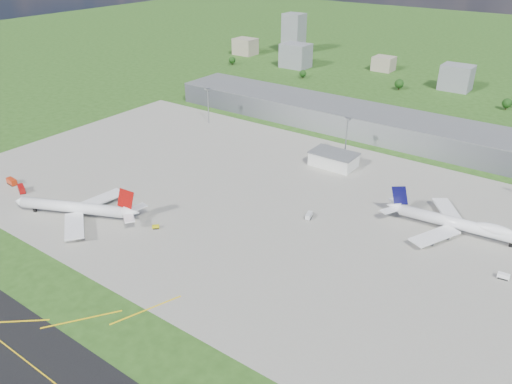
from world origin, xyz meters
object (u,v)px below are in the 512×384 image
Objects in this scene: airliner_red_twin at (78,208)px; van_white_near at (309,216)px; fire_truck at (21,189)px; crash_tender at (12,182)px; tug_yellow at (156,227)px; van_white_far at (503,276)px; airliner_blue_quad at (460,224)px.

airliner_red_twin is 10.60× the size of van_white_near.
crash_tender reaches higher than fire_truck.
tug_yellow is at bearing 175.83° from airliner_red_twin.
tug_yellow is (98.31, 13.39, -0.89)m from crash_tender.
van_white_far is at bearing 176.62° from airliner_red_twin.
van_white_far is (141.00, 54.00, 0.33)m from tug_yellow.
fire_truck is at bearing -22.53° from airliner_red_twin.
fire_truck is 12.71m from crash_tender.
crash_tender is (-12.57, 1.92, 0.06)m from fire_truck.
fire_truck is at bearing -168.91° from van_white_far.
airliner_blue_quad is 13.97× the size of van_white_far.
tug_yellow is (-116.42, -78.70, -3.95)m from airliner_blue_quad.
van_white_near is at bearing -2.27° from tug_yellow.
airliner_red_twin is at bearing 24.90° from fire_truck.
airliner_red_twin is 41.20m from tug_yellow.
van_white_near is at bearing -169.23° from airliner_red_twin.
fire_truck reaches higher than tug_yellow.
airliner_blue_quad is 233.66m from crash_tender.
tug_yellow is at bearing -164.95° from van_white_far.
van_white_near is (-62.93, -28.51, -3.43)m from airliner_blue_quad.
fire_truck is 87.11m from tug_yellow.
tug_yellow is (38.54, 14.00, -3.96)m from airliner_red_twin.
airliner_red_twin reaches higher than tug_yellow.
airliner_blue_quad is 18.17× the size of tug_yellow.
airliner_blue_quad is at bearing -11.39° from tug_yellow.
fire_truck is 2.23× the size of tug_yellow.
airliner_blue_quad is 35.04m from van_white_far.
crash_tender is 1.48× the size of van_white_far.
van_white_near reaches higher than van_white_far.
airliner_blue_quad is 222.97m from fire_truck.
crash_tender is 1.93× the size of tug_yellow.
van_white_far is (24.59, -24.70, -3.62)m from airliner_blue_quad.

